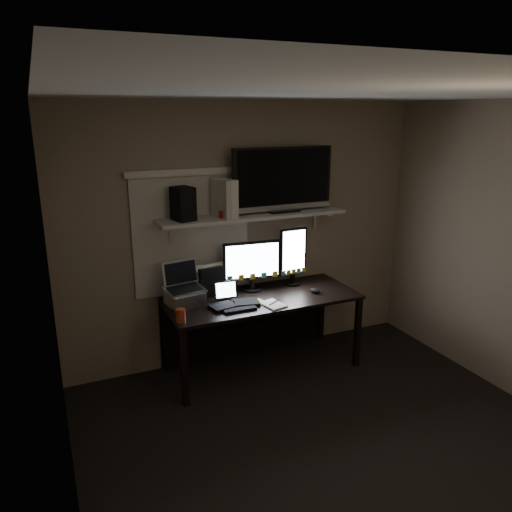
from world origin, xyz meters
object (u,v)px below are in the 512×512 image
game_console (224,198)px  speaker (183,204)px  mouse (315,291)px  cup (181,316)px  tv (283,180)px  laptop (184,285)px  monitor_portrait (293,256)px  desk (257,310)px  monitor_landscape (252,266)px  tablet (225,291)px  keyboard (235,305)px

game_console → speaker: (-0.38, -0.00, -0.02)m
mouse → cup: (-1.36, -0.16, 0.04)m
tv → speaker: tv is taller
tv → speaker: 0.99m
cup → laptop: bearing=68.3°
speaker → mouse: bearing=-27.7°
game_console → monitor_portrait: bearing=-19.5°
desk → mouse: mouse is taller
monitor_landscape → game_console: game_console is taller
desk → cup: cup is taller
monitor_landscape → speaker: speaker is taller
monitor_landscape → desk: bearing=-74.0°
monitor_landscape → tv: size_ratio=0.56×
desk → tablet: bearing=-168.9°
mouse → game_console: bearing=139.8°
game_console → speaker: size_ratio=1.16×
tv → speaker: bearing=-180.0°
tablet → speaker: bearing=162.6°
keyboard → mouse: bearing=0.9°
monitor_landscape → game_console: size_ratio=1.67×
desk → tv: bearing=15.9°
tablet → game_console: bearing=73.1°
keyboard → cup: cup is taller
game_console → desk: bearing=-34.1°
speaker → monitor_landscape: bearing=-12.9°
tv → keyboard: bearing=-153.5°
monitor_landscape → monitor_portrait: 0.44m
keyboard → laptop: bearing=155.1°
laptop → game_console: game_console is taller
monitor_landscape → tablet: (-0.33, -0.15, -0.15)m
tv → game_console: (-0.59, -0.01, -0.13)m
desk → game_console: (-0.29, 0.07, 1.10)m
desk → monitor_landscape: (-0.01, 0.08, 0.43)m
desk → tv: 1.27m
monitor_portrait → laptop: monitor_portrait is taller
monitor_landscape → tv: 0.86m
monitor_landscape → speaker: bearing=-173.0°
speaker → cup: bearing=-125.8°
tv → game_console: size_ratio=2.96×
game_console → speaker: 0.38m
cup → tv: 1.60m
monitor_landscape → mouse: size_ratio=4.98×
monitor_landscape → tablet: size_ratio=2.64×
desk → keyboard: bearing=-143.5°
keyboard → speaker: (-0.35, 0.31, 0.88)m
monitor_portrait → desk: bearing=-173.0°
tv → cup: bearing=-158.9°
desk → cup: (-0.85, -0.38, 0.23)m
mouse → cup: bearing=166.7°
cup → monitor_portrait: bearing=19.7°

